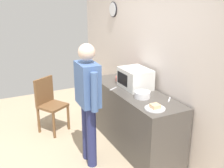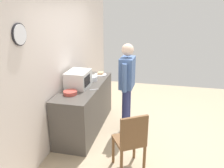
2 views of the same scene
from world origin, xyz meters
The scene contains 11 objects.
ground_plane centered at (0.00, 0.00, 0.00)m, with size 6.00×6.00×0.00m, color tan.
back_wall centered at (0.00, 1.60, 1.30)m, with size 5.40×0.13×2.60m.
kitchen_counter centered at (0.00, 1.22, 0.46)m, with size 1.85×0.62×0.91m, color #4C4742.
microwave centered at (-0.11, 1.29, 1.06)m, with size 0.50×0.39×0.30m.
sandwich_plate centered at (0.70, 1.10, 0.93)m, with size 0.26×0.26×0.07m.
salad_bowl centered at (0.29, 1.17, 0.96)m, with size 0.22×0.22×0.09m, color white.
cereal_bowl centered at (-0.52, 1.29, 0.94)m, with size 0.23×0.23×0.06m, color #C64C42.
fork_utensil centered at (-0.21, 0.97, 0.92)m, with size 0.17×0.02×0.01m, color silver.
spoon_utensil centered at (0.53, 1.46, 0.92)m, with size 0.17×0.02×0.01m, color silver.
person_standing centered at (0.12, 0.42, 1.00)m, with size 0.59×0.25×1.71m.
wooden_chair centered at (-1.06, 0.17, 0.52)m, with size 0.55×0.55×0.94m.
Camera 2 is at (-3.82, -0.18, 2.33)m, focal length 36.01 mm.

